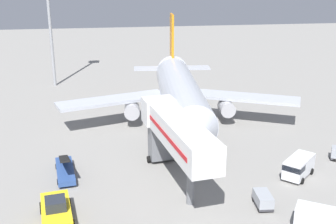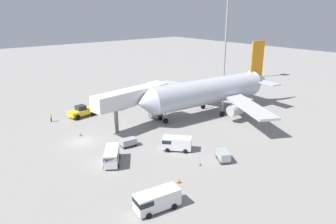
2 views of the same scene
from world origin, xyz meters
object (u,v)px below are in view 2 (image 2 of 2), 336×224
at_px(airplane_at_gate, 211,91).
at_px(ground_crew_worker_foreground, 51,117).
at_px(belt_loader_truck, 120,105).
at_px(baggage_cart_mid_center, 128,142).
at_px(service_van_near_right, 156,200).
at_px(safety_cone_charlie, 200,164).
at_px(pushback_tug, 82,111).
at_px(safety_cone_alpha, 179,181).
at_px(apron_light_mast, 227,11).
at_px(service_van_outer_left, 112,156).
at_px(jet_bridge, 137,97).
at_px(safety_cone_bravo, 80,134).
at_px(baggage_cart_rear_left, 223,155).
at_px(service_van_rear_right, 176,143).

height_order(airplane_at_gate, ground_crew_worker_foreground, airplane_at_gate).
relative_size(belt_loader_truck, ground_crew_worker_foreground, 3.69).
bearing_deg(baggage_cart_mid_center, service_van_near_right, -22.42).
bearing_deg(safety_cone_charlie, airplane_at_gate, 129.58).
height_order(pushback_tug, safety_cone_alpha, pushback_tug).
height_order(baggage_cart_mid_center, safety_cone_alpha, baggage_cart_mid_center).
bearing_deg(baggage_cart_mid_center, safety_cone_charlie, 20.29).
bearing_deg(pushback_tug, belt_loader_truck, 88.86).
xyz_separation_m(baggage_cart_mid_center, apron_light_mast, (-22.90, 49.96, 20.07)).
relative_size(pushback_tug, service_van_outer_left, 1.19).
xyz_separation_m(service_van_near_right, safety_cone_charlie, (-4.08, 11.07, -1.01)).
distance_m(jet_bridge, safety_cone_charlie, 20.06).
height_order(baggage_cart_mid_center, safety_cone_charlie, baggage_cart_mid_center).
bearing_deg(ground_crew_worker_foreground, safety_cone_bravo, 7.72).
xyz_separation_m(service_van_near_right, baggage_cart_rear_left, (-2.94, 14.70, -0.41)).
xyz_separation_m(service_van_rear_right, safety_cone_charlie, (6.02, -0.66, -0.99)).
bearing_deg(safety_cone_alpha, jet_bridge, 159.88).
bearing_deg(safety_cone_alpha, apron_light_mast, 125.59).
bearing_deg(service_van_outer_left, safety_cone_bravo, 176.23).
bearing_deg(apron_light_mast, airplane_at_gate, -54.03).
distance_m(pushback_tug, safety_cone_bravo, 10.72).
xyz_separation_m(airplane_at_gate, safety_cone_bravo, (-5.88, -27.18, -4.61)).
bearing_deg(service_van_rear_right, ground_crew_worker_foreground, -157.24).
bearing_deg(apron_light_mast, ground_crew_worker_foreground, -86.62).
xyz_separation_m(airplane_at_gate, apron_light_mast, (-19.59, 27.00, 15.88)).
distance_m(jet_bridge, safety_cone_bravo, 12.19).
bearing_deg(airplane_at_gate, safety_cone_bravo, -102.21).
height_order(jet_bridge, pushback_tug, jet_bridge).
bearing_deg(ground_crew_worker_foreground, service_van_rear_right, 22.76).
distance_m(service_van_outer_left, safety_cone_charlie, 12.78).
height_order(belt_loader_truck, service_van_rear_right, belt_loader_truck).
xyz_separation_m(pushback_tug, baggage_cart_rear_left, (31.90, 7.53, -0.28)).
xyz_separation_m(ground_crew_worker_foreground, safety_cone_charlie, (31.62, 10.08, -0.69)).
height_order(baggage_cart_rear_left, apron_light_mast, apron_light_mast).
bearing_deg(airplane_at_gate, jet_bridge, -103.49).
bearing_deg(pushback_tug, apron_light_mast, 94.79).
relative_size(airplane_at_gate, service_van_rear_right, 7.68).
bearing_deg(airplane_at_gate, belt_loader_truck, -138.96).
xyz_separation_m(jet_bridge, apron_light_mast, (-15.67, 43.34, 15.29)).
bearing_deg(safety_cone_alpha, service_van_near_right, -65.96).
height_order(airplane_at_gate, safety_cone_alpha, airplane_at_gate).
distance_m(airplane_at_gate, pushback_tug, 27.49).
relative_size(jet_bridge, service_van_near_right, 3.06).
height_order(baggage_cart_rear_left, safety_cone_charlie, baggage_cart_rear_left).
xyz_separation_m(ground_crew_worker_foreground, safety_cone_alpha, (33.19, 4.64, -0.62)).
bearing_deg(safety_cone_charlie, service_van_near_right, -69.77).
height_order(safety_cone_charlie, apron_light_mast, apron_light_mast).
bearing_deg(safety_cone_alpha, safety_cone_bravo, -171.94).
bearing_deg(belt_loader_truck, baggage_cart_mid_center, -27.49).
relative_size(pushback_tug, safety_cone_charlie, 11.57).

